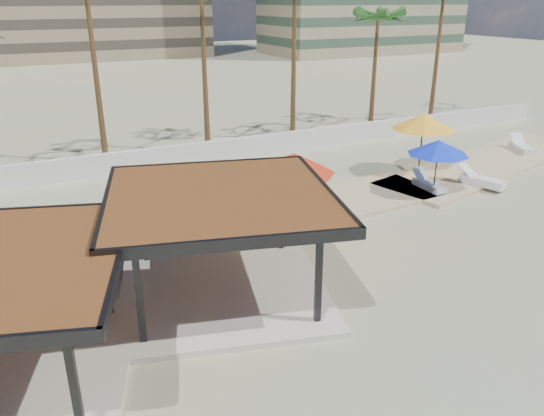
{
  "coord_description": "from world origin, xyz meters",
  "views": [
    {
      "loc": [
        -7.56,
        -11.45,
        8.66
      ],
      "look_at": [
        0.62,
        4.9,
        1.4
      ],
      "focal_mm": 35.0,
      "sensor_mm": 36.0,
      "label": 1
    }
  ],
  "objects_px": {
    "umbrella_c": "(294,163)",
    "lounger_c": "(481,181)",
    "lounger_b": "(429,185)",
    "pavilion_central": "(221,234)",
    "lounger_d": "(522,148)"
  },
  "relations": [
    {
      "from": "pavilion_central",
      "to": "umbrella_c",
      "type": "xyz_separation_m",
      "value": [
        4.43,
        3.49,
        0.69
      ]
    },
    {
      "from": "lounger_b",
      "to": "lounger_c",
      "type": "relative_size",
      "value": 0.83
    },
    {
      "from": "umbrella_c",
      "to": "lounger_c",
      "type": "bearing_deg",
      "value": 0.27
    },
    {
      "from": "lounger_b",
      "to": "lounger_c",
      "type": "height_order",
      "value": "lounger_c"
    },
    {
      "from": "pavilion_central",
      "to": "umbrella_c",
      "type": "distance_m",
      "value": 5.68
    },
    {
      "from": "pavilion_central",
      "to": "lounger_d",
      "type": "height_order",
      "value": "pavilion_central"
    },
    {
      "from": "pavilion_central",
      "to": "lounger_c",
      "type": "bearing_deg",
      "value": 28.47
    },
    {
      "from": "lounger_d",
      "to": "umbrella_c",
      "type": "bearing_deg",
      "value": 127.84
    },
    {
      "from": "lounger_b",
      "to": "lounger_d",
      "type": "bearing_deg",
      "value": -72.39
    },
    {
      "from": "lounger_b",
      "to": "pavilion_central",
      "type": "bearing_deg",
      "value": 111.36
    },
    {
      "from": "umbrella_c",
      "to": "lounger_d",
      "type": "distance_m",
      "value": 17.89
    },
    {
      "from": "umbrella_c",
      "to": "lounger_b",
      "type": "relative_size",
      "value": 2.16
    },
    {
      "from": "umbrella_c",
      "to": "lounger_b",
      "type": "distance_m",
      "value": 8.21
    },
    {
      "from": "lounger_b",
      "to": "lounger_d",
      "type": "distance_m",
      "value": 9.94
    },
    {
      "from": "umbrella_c",
      "to": "lounger_c",
      "type": "xyz_separation_m",
      "value": [
        10.49,
        0.05,
        -2.31
      ]
    }
  ]
}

